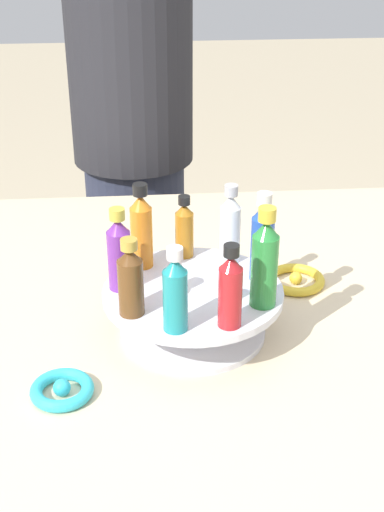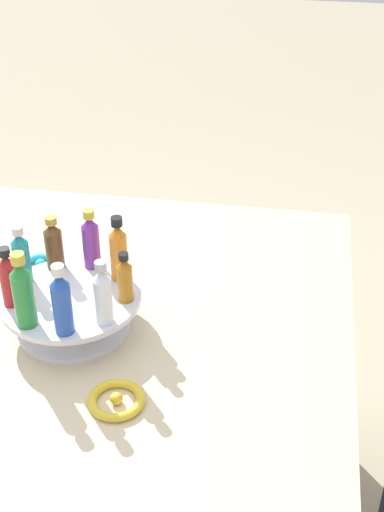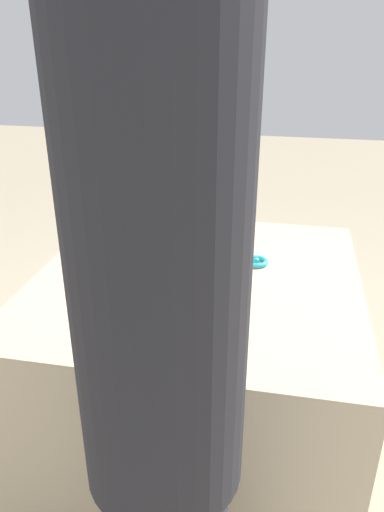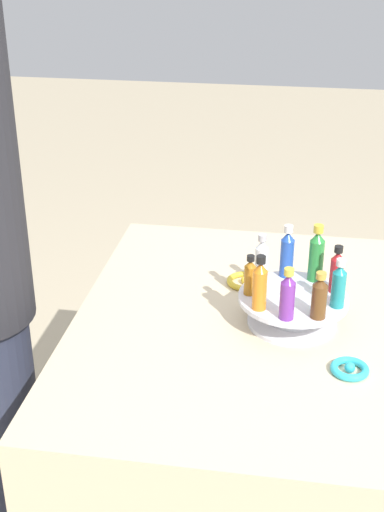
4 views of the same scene
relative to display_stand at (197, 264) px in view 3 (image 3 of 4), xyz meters
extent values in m
plane|color=tan|center=(0.00, 0.00, -0.79)|extent=(12.00, 12.00, 0.00)
cube|color=beige|center=(0.00, 0.00, -0.42)|extent=(1.10, 1.10, 0.74)
cylinder|color=silver|center=(0.00, 0.00, -0.04)|extent=(0.22, 0.22, 0.01)
cylinder|color=silver|center=(0.00, 0.00, -0.01)|extent=(0.12, 0.12, 0.06)
cylinder|color=silver|center=(0.00, 0.00, 0.03)|extent=(0.27, 0.27, 0.01)
cylinder|color=teal|center=(-0.03, -0.10, 0.08)|extent=(0.03, 0.03, 0.09)
cone|color=teal|center=(-0.03, -0.10, 0.13)|extent=(0.03, 0.03, 0.02)
cylinder|color=silver|center=(-0.03, -0.10, 0.15)|extent=(0.02, 0.02, 0.02)
cylinder|color=#B21E23|center=(0.04, -0.10, 0.08)|extent=(0.03, 0.03, 0.09)
cone|color=#B21E23|center=(0.04, -0.10, 0.13)|extent=(0.03, 0.03, 0.02)
cylinder|color=black|center=(0.04, -0.10, 0.15)|extent=(0.02, 0.02, 0.02)
cylinder|color=#288438|center=(0.10, -0.05, 0.09)|extent=(0.04, 0.04, 0.11)
cone|color=#288438|center=(0.10, -0.05, 0.15)|extent=(0.04, 0.04, 0.02)
cylinder|color=gold|center=(0.10, -0.05, 0.18)|extent=(0.02, 0.02, 0.02)
cylinder|color=#234CAD|center=(0.11, 0.02, 0.08)|extent=(0.04, 0.04, 0.10)
cone|color=#234CAD|center=(0.11, 0.02, 0.15)|extent=(0.03, 0.03, 0.02)
cylinder|color=silver|center=(0.11, 0.02, 0.17)|extent=(0.02, 0.02, 0.02)
cylinder|color=silver|center=(0.07, 0.09, 0.08)|extent=(0.03, 0.03, 0.09)
cone|color=silver|center=(0.07, 0.09, 0.14)|extent=(0.03, 0.03, 0.02)
cylinder|color=#B2B2B7|center=(0.07, 0.09, 0.16)|extent=(0.02, 0.02, 0.02)
cylinder|color=#AD6B19|center=(-0.01, 0.11, 0.07)|extent=(0.03, 0.03, 0.07)
cone|color=#AD6B19|center=(-0.01, 0.11, 0.12)|extent=(0.03, 0.03, 0.02)
cylinder|color=black|center=(-0.01, 0.11, 0.13)|extent=(0.02, 0.02, 0.01)
cylinder|color=orange|center=(-0.07, 0.08, 0.08)|extent=(0.03, 0.03, 0.10)
cone|color=orange|center=(-0.07, 0.08, 0.14)|extent=(0.03, 0.03, 0.02)
cylinder|color=black|center=(-0.07, 0.08, 0.16)|extent=(0.02, 0.02, 0.02)
cylinder|color=#702D93|center=(-0.11, 0.01, 0.08)|extent=(0.03, 0.03, 0.09)
cone|color=#702D93|center=(-0.11, 0.01, 0.14)|extent=(0.03, 0.03, 0.02)
cylinder|color=gold|center=(-0.11, 0.01, 0.16)|extent=(0.02, 0.02, 0.02)
cylinder|color=brown|center=(-0.09, -0.06, 0.08)|extent=(0.04, 0.04, 0.08)
cone|color=brown|center=(-0.09, -0.06, 0.13)|extent=(0.03, 0.03, 0.02)
cylinder|color=#B79338|center=(-0.09, -0.06, 0.14)|extent=(0.02, 0.02, 0.01)
torus|color=gold|center=(0.19, 0.14, -0.04)|extent=(0.10, 0.10, 0.02)
sphere|color=gold|center=(0.19, 0.14, -0.03)|extent=(0.02, 0.02, 0.02)
torus|color=#2DB7CC|center=(-0.19, -0.14, -0.04)|extent=(0.09, 0.09, 0.02)
sphere|color=#2DB7CC|center=(-0.19, -0.14, -0.03)|extent=(0.02, 0.02, 0.02)
cylinder|color=#232328|center=(-0.09, 0.80, 0.38)|extent=(0.30, 0.30, 0.85)
camera|label=1|loc=(-0.07, -0.92, 0.58)|focal=50.00mm
camera|label=2|loc=(1.06, 0.41, 0.85)|focal=50.00mm
camera|label=3|loc=(-0.28, 1.49, 0.75)|focal=35.00mm
camera|label=4|loc=(-1.55, 0.00, 0.90)|focal=50.00mm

